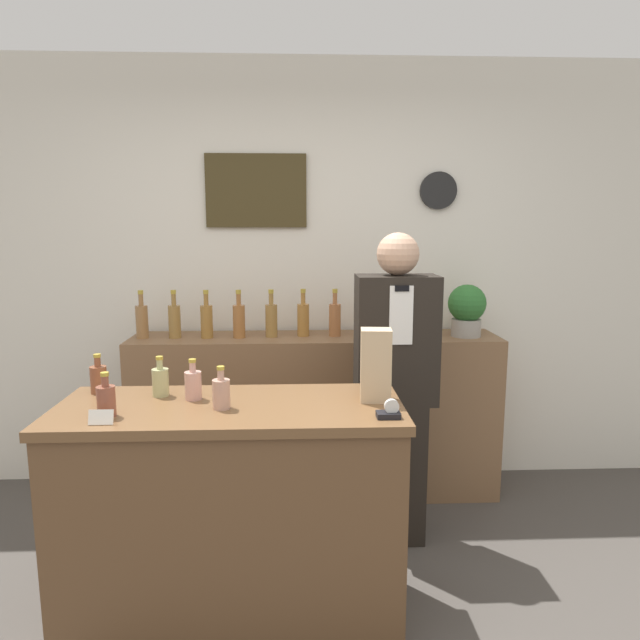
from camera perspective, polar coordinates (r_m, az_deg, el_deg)
name	(u,v)px	position (r m, az deg, el deg)	size (l,w,h in m)	color
back_wall	(297,275)	(3.71, -2.31, 4.47)	(5.20, 0.09, 2.70)	silver
back_shelf	(315,415)	(3.62, -0.46, -9.48)	(2.24, 0.43, 1.01)	brown
display_counter	(233,513)	(2.56, -8.74, -18.56)	(1.41, 0.58, 0.95)	brown
shopkeeper	(395,391)	(3.04, 7.49, -7.04)	(0.41, 0.26, 1.64)	black
potted_plant	(467,309)	(3.57, 14.47, 1.11)	(0.23, 0.23, 0.32)	#9E998E
paper_bag	(376,365)	(2.37, 5.60, -4.51)	(0.13, 0.11, 0.30)	tan
tape_dispenser	(389,412)	(2.21, 6.96, -9.11)	(0.09, 0.06, 0.07)	black
price_card_left	(101,417)	(2.27, -21.06, -9.06)	(0.09, 0.02, 0.06)	white
counter_bottle_0	(98,378)	(2.67, -21.27, -5.46)	(0.07, 0.07, 0.17)	brown
counter_bottle_1	(106,400)	(2.34, -20.60, -7.49)	(0.07, 0.07, 0.17)	brown
counter_bottle_2	(160,381)	(2.54, -15.67, -5.90)	(0.07, 0.07, 0.17)	tan
counter_bottle_3	(193,384)	(2.46, -12.57, -6.29)	(0.07, 0.07, 0.17)	tan
counter_bottle_4	(221,393)	(2.32, -9.84, -7.18)	(0.07, 0.07, 0.17)	tan
shelf_bottle_0	(142,320)	(3.58, -17.38, -0.02)	(0.07, 0.07, 0.29)	olive
shelf_bottle_1	(175,320)	(3.53, -14.35, 0.00)	(0.07, 0.07, 0.29)	olive
shelf_bottle_2	(207,320)	(3.49, -11.26, 0.00)	(0.07, 0.07, 0.29)	olive
shelf_bottle_3	(239,320)	(3.46, -8.10, 0.02)	(0.07, 0.07, 0.29)	#A06433
shelf_bottle_4	(271,319)	(3.47, -4.89, 0.09)	(0.07, 0.07, 0.29)	olive
shelf_bottle_5	(303,318)	(3.48, -1.69, 0.16)	(0.07, 0.07, 0.29)	#A57032
shelf_bottle_6	(335,318)	(3.48, 1.50, 0.16)	(0.07, 0.07, 0.29)	#A3653A
shelf_bottle_7	(366,318)	(3.51, 4.64, 0.21)	(0.07, 0.07, 0.29)	#A56F39
shelf_bottle_8	(398,318)	(3.53, 7.78, 0.20)	(0.07, 0.07, 0.29)	#A26A38
shelf_bottle_9	(429,318)	(3.56, 10.87, 0.20)	(0.07, 0.07, 0.29)	olive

